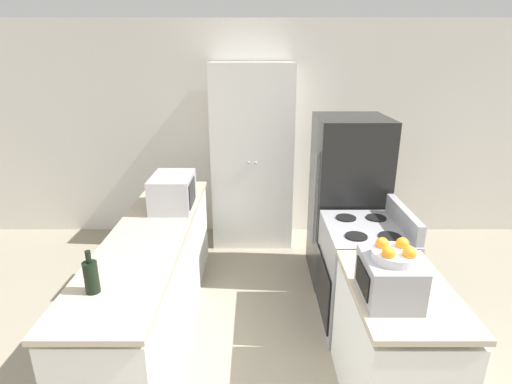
% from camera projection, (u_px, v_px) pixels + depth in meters
% --- Properties ---
extents(wall_back, '(7.00, 0.06, 2.60)m').
position_uv_depth(wall_back, '(255.00, 132.00, 4.92)').
color(wall_back, silver).
rests_on(wall_back, ground_plane).
extents(counter_left, '(0.60, 2.58, 0.89)m').
position_uv_depth(counter_left, '(153.00, 281.00, 3.30)').
color(counter_left, silver).
rests_on(counter_left, ground_plane).
extents(counter_right, '(0.60, 0.95, 0.89)m').
position_uv_depth(counter_right, '(392.00, 349.00, 2.54)').
color(counter_right, silver).
rests_on(counter_right, ground_plane).
extents(pantry_cabinet, '(0.93, 0.56, 2.13)m').
position_uv_depth(pantry_cabinet, '(251.00, 157.00, 4.70)').
color(pantry_cabinet, white).
rests_on(pantry_cabinet, ground_plane).
extents(stove, '(0.66, 0.76, 1.05)m').
position_uv_depth(stove, '(360.00, 274.00, 3.36)').
color(stove, '#9E9EA3').
rests_on(stove, ground_plane).
extents(refrigerator, '(0.69, 0.74, 1.66)m').
position_uv_depth(refrigerator, '(345.00, 200.00, 3.99)').
color(refrigerator, black).
rests_on(refrigerator, ground_plane).
extents(microwave, '(0.36, 0.50, 0.30)m').
position_uv_depth(microwave, '(171.00, 192.00, 3.59)').
color(microwave, '#B2B2B7').
rests_on(microwave, counter_left).
extents(wine_bottle, '(0.08, 0.08, 0.27)m').
position_uv_depth(wine_bottle, '(89.00, 277.00, 2.30)').
color(wine_bottle, black).
rests_on(wine_bottle, counter_left).
extents(toaster_oven, '(0.30, 0.37, 0.25)m').
position_uv_depth(toaster_oven, '(387.00, 278.00, 2.25)').
color(toaster_oven, '#939399').
rests_on(toaster_oven, counter_right).
extents(fruit_bowl, '(0.25, 0.25, 0.10)m').
position_uv_depth(fruit_bowl, '(393.00, 253.00, 2.19)').
color(fruit_bowl, silver).
rests_on(fruit_bowl, toaster_oven).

